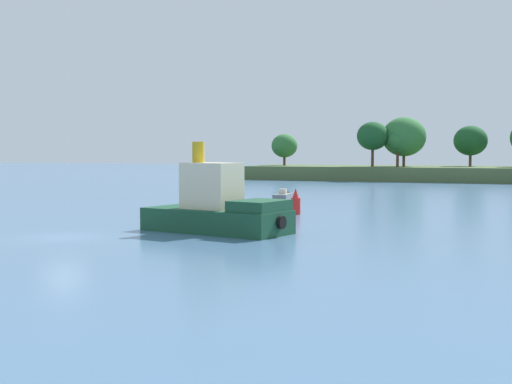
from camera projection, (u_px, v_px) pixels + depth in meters
The scene contains 5 objects.
ground_plane at pixel (63, 237), 36.52m from camera, with size 400.00×400.00×0.00m, color #476B8E.
treeline_island at pixel (463, 162), 107.50m from camera, with size 66.50×17.78×10.12m.
tugboat at pixel (218, 209), 38.80m from camera, with size 8.96×5.17×5.12m.
fishing_skiff at pixel (283, 196), 66.30m from camera, with size 1.79×4.15×1.00m.
channel_buoy_red at pixel (296, 203), 49.85m from camera, with size 0.70×0.70×1.90m.
Camera 1 is at (22.91, -29.99, 4.54)m, focal length 48.27 mm.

